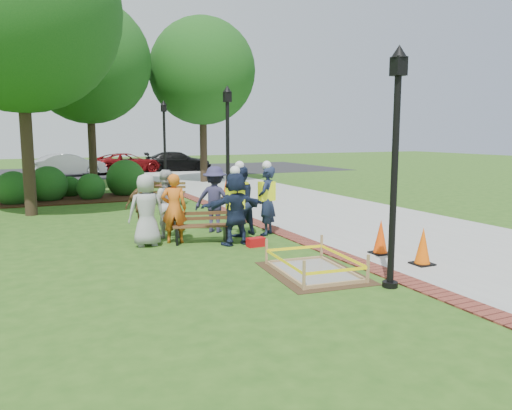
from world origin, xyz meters
name	(u,v)px	position (x,y,z in m)	size (l,w,h in m)	color
ground	(258,257)	(0.00, 0.00, 0.00)	(100.00, 100.00, 0.00)	#285116
sidewalk	(265,195)	(5.00, 10.00, 0.01)	(6.00, 60.00, 0.02)	#9E9E99
brick_edging	(196,199)	(1.75, 10.00, 0.01)	(0.50, 60.00, 0.03)	maroon
mulch_bed	(72,200)	(-3.00, 12.00, 0.02)	(7.00, 3.00, 0.05)	#381E0F
parking_lot	(99,172)	(0.00, 27.00, 0.00)	(36.00, 12.00, 0.01)	black
wet_concrete_pad	(314,262)	(0.46, -1.64, 0.23)	(1.91, 2.45, 0.55)	#47331E
bench_near	(201,233)	(-0.69, 1.96, 0.25)	(1.50, 0.79, 0.78)	brown
bench_far	(165,197)	(0.23, 9.18, 0.27)	(1.65, 1.09, 0.85)	brown
cone_front	(423,247)	(2.85, -2.09, 0.39)	(0.41, 0.41, 0.82)	black
cone_back	(381,238)	(2.66, -0.95, 0.39)	(0.41, 0.41, 0.81)	black
cone_far	(226,189)	(3.01, 9.70, 0.40)	(0.42, 0.42, 0.84)	black
toolbox	(256,242)	(0.40, 0.98, 0.11)	(0.44, 0.24, 0.22)	#B80E11
lamp_near	(395,150)	(1.25, -3.00, 2.48)	(0.28, 0.28, 4.26)	black
lamp_mid	(228,142)	(1.25, 5.00, 2.48)	(0.28, 0.28, 4.26)	black
lamp_far	(164,139)	(1.25, 13.00, 2.48)	(0.28, 0.28, 4.26)	black
tree_left	(18,10)	(-4.57, 8.46, 6.68)	(6.56, 6.56, 9.96)	#3D2D1E
tree_back	(88,62)	(-1.59, 16.26, 6.22)	(6.04, 6.04, 9.25)	#3D2D1E
tree_right	(202,71)	(4.53, 17.08, 6.15)	(5.89, 5.89, 9.11)	#3D2D1E
shrub_a	(15,204)	(-5.15, 11.60, 0.00)	(1.41, 1.41, 1.41)	#174D16
shrub_b	(49,201)	(-3.88, 12.17, 0.00)	(1.55, 1.55, 1.55)	#174D16
shrub_c	(92,199)	(-2.23, 11.87, 0.00)	(1.18, 1.18, 1.18)	#174D16
shrub_d	(126,195)	(-0.62, 12.74, 0.00)	(1.72, 1.72, 1.72)	#174D16
shrub_e	(70,197)	(-2.97, 13.24, 0.00)	(0.96, 0.96, 0.96)	#174D16
casual_person_a	(146,210)	(-2.01, 2.18, 0.90)	(0.58, 0.38, 1.79)	#9F9F9F
casual_person_b	(174,208)	(-1.30, 2.24, 0.88)	(0.65, 0.53, 1.77)	orange
casual_person_c	(165,204)	(-1.33, 3.03, 0.90)	(0.64, 0.48, 1.81)	beige
casual_person_d	(144,206)	(-1.84, 3.28, 0.84)	(0.54, 0.35, 1.67)	brown
casual_person_e	(215,199)	(0.12, 3.13, 0.93)	(0.70, 0.66, 1.85)	#2F2C4E
hivis_worker_a	(235,206)	(0.02, 1.40, 0.98)	(0.61, 0.42, 1.98)	#1D324B
hivis_worker_b	(267,199)	(1.27, 2.18, 1.00)	(0.69, 0.71, 2.03)	#1A2143
hivis_worker_c	(240,199)	(0.54, 2.35, 1.00)	(0.70, 0.57, 2.04)	#16283B
parked_car_b	(70,176)	(-2.16, 24.19, 0.00)	(4.90, 2.13, 1.60)	#A3A4A8
parked_car_c	(127,173)	(1.80, 25.82, 0.00)	(4.59, 2.00, 1.50)	maroon
parked_car_d	(178,171)	(5.53, 25.92, 0.00)	(4.71, 2.05, 1.54)	black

